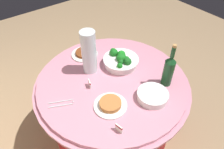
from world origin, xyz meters
The scene contains 11 objects.
ground_plane centered at (0.00, 0.00, 0.00)m, with size 6.00×6.00×0.00m, color #9E7F5B.
buffet_table centered at (0.00, 0.00, 0.38)m, with size 1.16×1.16×0.74m.
broccoli_bowl centered at (0.09, -0.16, 0.79)m, with size 0.28×0.28×0.12m.
plate_stack centered at (-0.31, -0.10, 0.77)m, with size 0.21×0.21×0.05m.
wine_bottle centered at (-0.27, -0.28, 0.87)m, with size 0.07×0.07×0.34m.
decorative_fruit_vase centered at (0.19, 0.07, 0.90)m, with size 0.11×0.11×0.34m.
serving_tongs centered at (0.02, 0.40, 0.74)m, with size 0.11×0.16×0.01m.
food_plate_peanuts centered at (-0.19, 0.16, 0.76)m, with size 0.22×0.22×0.04m.
food_plate_stir_fry centered at (0.38, 0.00, 0.75)m, with size 0.22×0.22×0.03m.
label_placard_front centered at (0.04, 0.17, 0.77)m, with size 0.05×0.02×0.05m.
label_placard_mid centered at (-0.37, 0.23, 0.77)m, with size 0.05×0.02×0.05m.
Camera 1 is at (-0.87, 0.67, 1.81)m, focal length 33.20 mm.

